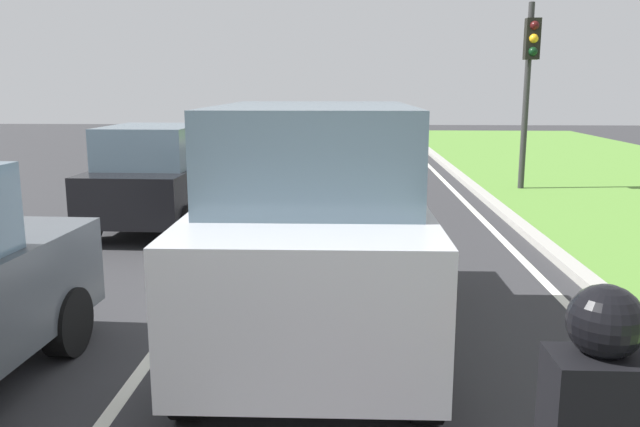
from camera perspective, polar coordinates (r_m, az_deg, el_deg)
The scene contains 8 objects.
ground_plane at distance 11.61m, azimuth -2.93°, elevation -0.91°, with size 60.00×60.00×0.00m, color #2D2D30.
lane_line_center at distance 11.70m, azimuth -6.34°, elevation -0.86°, with size 0.12×32.00×0.01m, color silver.
lane_line_right_edge at distance 11.83m, azimuth 14.71°, elevation -1.03°, with size 0.12×32.00×0.01m, color silver.
curb_right at distance 11.94m, azimuth 17.07°, elevation -0.78°, with size 0.24×48.00×0.12m, color #9E9B93.
car_suv_ahead at distance 6.08m, azimuth -0.41°, elevation -0.90°, with size 2.00×4.52×2.28m.
car_hatchback_far at distance 11.62m, azimuth -14.19°, elevation 3.18°, with size 1.81×3.74×1.78m.
rider_person at distance 2.77m, azimuth 23.28°, elevation -16.80°, with size 0.50×0.40×1.16m.
traffic_light_near_right at distance 15.70m, azimuth 18.08°, elevation 12.18°, with size 0.32×0.50×4.30m.
Camera 1 is at (1.09, 2.70, 2.45)m, focal length 36.07 mm.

